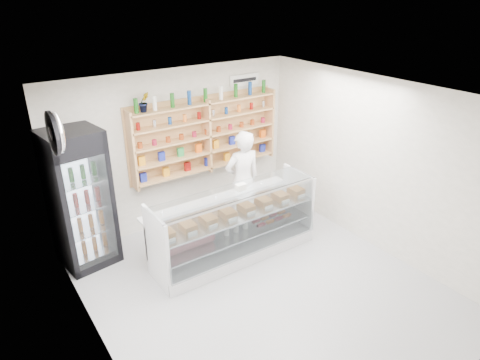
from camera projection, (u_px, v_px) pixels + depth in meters
room at (265, 203)px, 5.65m from camera, size 5.00×5.00×5.00m
display_counter at (234, 237)px, 6.87m from camera, size 2.70×0.81×1.18m
shop_worker at (243, 181)px, 7.48m from camera, size 0.71×0.51×1.81m
drinks_cooler at (80, 199)px, 6.42m from camera, size 0.88×0.86×2.17m
wall_shelving at (207, 135)px, 7.58m from camera, size 2.84×0.28×1.33m
potted_plant at (144, 102)px, 6.69m from camera, size 0.17×0.14×0.32m
security_mirror at (57, 133)px, 4.99m from camera, size 0.15×0.50×0.50m
wall_sign at (244, 80)px, 7.79m from camera, size 0.62×0.03×0.20m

